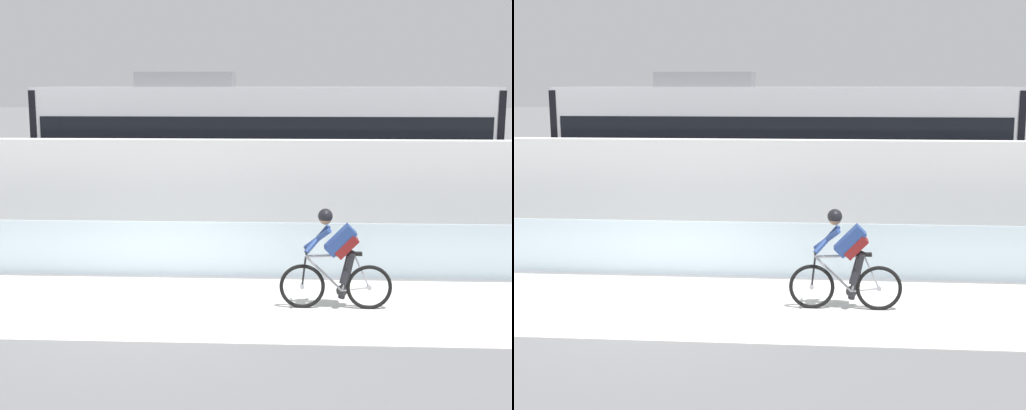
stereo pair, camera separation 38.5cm
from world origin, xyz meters
TOP-DOWN VIEW (x-y plane):
  - ground_plane at (0.00, 0.00)m, footprint 200.00×200.00m
  - bike_path_deck at (0.00, 0.00)m, footprint 32.00×3.20m
  - glass_parapet at (0.00, 1.85)m, footprint 32.00×0.05m
  - concrete_barrier_wall at (0.00, 3.65)m, footprint 32.00×0.36m
  - tram_rail_near at (0.00, 6.13)m, footprint 32.00×0.08m
  - tram_rail_far at (0.00, 7.57)m, footprint 32.00×0.08m
  - tram at (1.60, 6.85)m, footprint 11.06×2.54m
  - cyclist_on_bike at (2.99, 0.00)m, footprint 1.77×0.58m

SIDE VIEW (x-z plane):
  - ground_plane at x=0.00m, z-range 0.00..0.00m
  - tram_rail_near at x=0.00m, z-range 0.00..0.01m
  - tram_rail_far at x=0.00m, z-range 0.00..0.01m
  - bike_path_deck at x=0.00m, z-range 0.00..0.01m
  - glass_parapet at x=0.00m, z-range 0.00..1.01m
  - cyclist_on_bike at x=2.99m, z-range -0.02..1.59m
  - concrete_barrier_wall at x=0.00m, z-range 0.00..2.39m
  - tram at x=1.60m, z-range -0.01..3.80m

